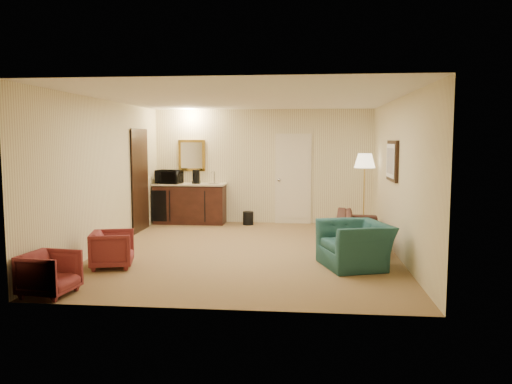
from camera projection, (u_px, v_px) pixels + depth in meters
ground at (248, 251)px, 8.61m from camera, size 6.00×6.00×0.00m
room_walls at (247, 150)px, 9.20m from camera, size 5.02×6.01×2.61m
wetbar_cabinet at (190, 203)px, 11.41m from camera, size 1.64×0.58×0.92m
sofa at (358, 223)px, 9.11m from camera, size 0.74×2.04×0.78m
teal_armchair at (355, 237)px, 7.50m from camera, size 0.96×1.20×0.91m
rose_chair_near at (112, 247)px, 7.48m from camera, size 0.69×0.71×0.61m
rose_chair_far at (50, 271)px, 6.13m from camera, size 0.61×0.65×0.60m
coffee_table at (353, 237)px, 8.57m from camera, size 0.94×0.74×0.48m
floor_lamp at (364, 192)px, 10.40m from camera, size 0.44×0.44×1.64m
waste_bin at (248, 218)px, 11.25m from camera, size 0.27×0.27×0.30m
microwave at (169, 175)px, 11.32m from camera, size 0.60×0.41×0.38m
coffee_maker at (196, 177)px, 11.31m from camera, size 0.18×0.18×0.31m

